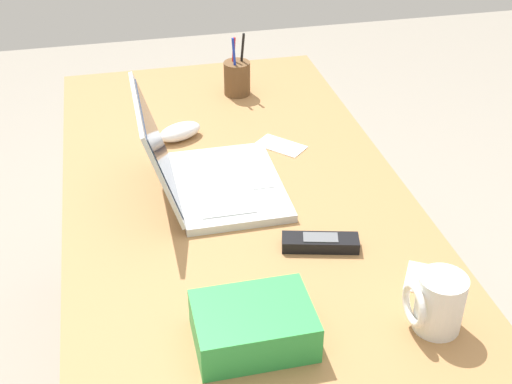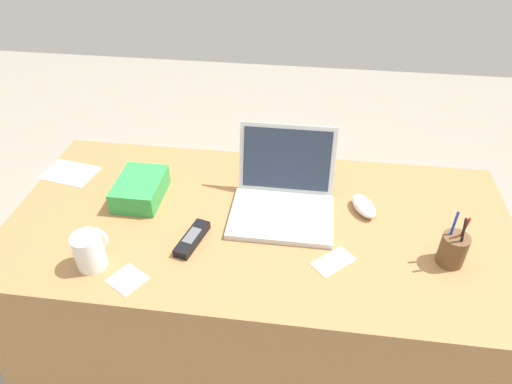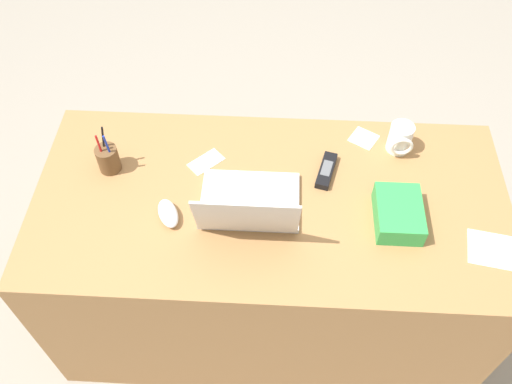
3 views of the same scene
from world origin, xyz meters
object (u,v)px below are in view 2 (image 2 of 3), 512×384
Objects in this scene: computer_mouse at (364,206)px; cordless_phone at (192,239)px; coffee_mug_white at (90,250)px; laptop at (283,197)px; snack_bag at (140,189)px; pen_holder at (453,249)px.

computer_mouse reaches higher than cordless_phone.
computer_mouse is 0.81m from coffee_mug_white.
computer_mouse is (0.25, 0.02, -0.03)m from laptop.
coffee_mug_white is 0.55× the size of snack_bag.
cordless_phone is 0.28m from snack_bag.
coffee_mug_white is at bearing -154.05° from cordless_phone.
pen_holder is (0.72, 0.02, 0.04)m from cordless_phone.
laptop is 1.63× the size of snack_bag.
pen_holder is (0.47, -0.17, 0.00)m from laptop.
pen_holder is at bearing 1.34° from cordless_phone.
laptop is 2.02× the size of cordless_phone.
coffee_mug_white is (-0.74, -0.33, 0.03)m from computer_mouse.
snack_bag is (-0.93, 0.16, -0.01)m from pen_holder.
laptop is 0.31m from cordless_phone.
computer_mouse is at bearing 22.59° from cordless_phone.
pen_holder reaches higher than snack_bag.
coffee_mug_white reaches higher than cordless_phone.
laptop is 0.58m from coffee_mug_white.
laptop is 0.46m from snack_bag.
snack_bag reaches higher than cordless_phone.
cordless_phone is (-0.25, -0.18, -0.03)m from laptop.
pen_holder is at bearing -9.95° from snack_bag.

